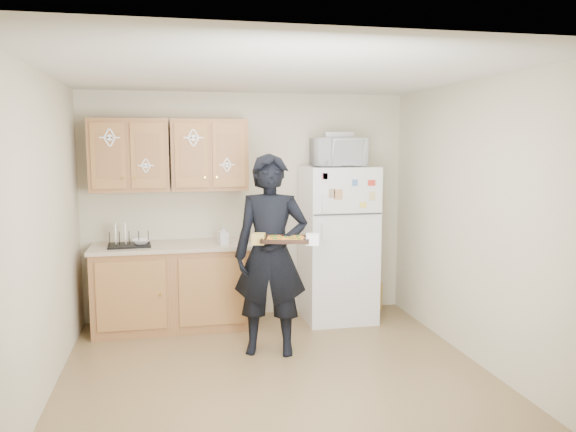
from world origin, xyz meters
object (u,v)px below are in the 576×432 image
Objects in this scene: refrigerator at (338,244)px; dish_rack at (129,238)px; baking_tray at (285,240)px; person at (271,255)px; microwave at (338,152)px.

refrigerator is 2.23m from dish_rack.
baking_tray is at bearing -40.22° from dish_rack.
person reaches higher than refrigerator.
person is 3.37× the size of microwave.
refrigerator is 1.26m from person.
microwave is at bearing 57.96° from person.
person reaches higher than baking_tray.
microwave reaches higher than refrigerator.
microwave is (0.89, 0.82, 0.92)m from person.
microwave is at bearing -110.64° from refrigerator.
baking_tray is at bearing -127.88° from microwave.
dish_rack is (-2.20, 0.07, -0.87)m from microwave.
dish_rack is (-1.40, 1.18, -0.13)m from baking_tray.
person reaches higher than dish_rack.
microwave is 2.37m from dish_rack.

